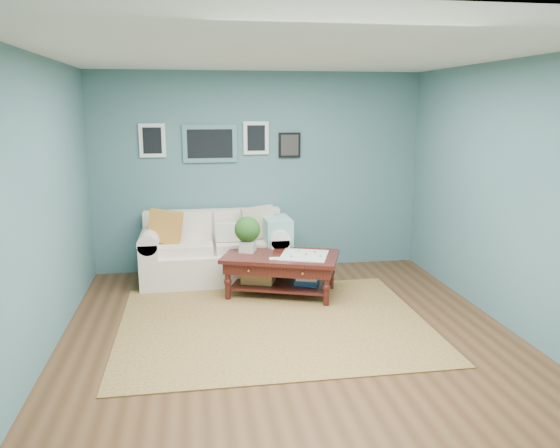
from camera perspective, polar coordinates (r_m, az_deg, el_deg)
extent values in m
plane|color=brown|center=(5.48, 1.21, -11.92)|extent=(5.00, 5.00, 0.00)
plane|color=white|center=(5.02, 1.35, 17.46)|extent=(5.00, 5.00, 0.00)
cube|color=#456E72|center=(7.53, -2.18, 5.41)|extent=(4.50, 0.02, 2.70)
cube|color=#456E72|center=(2.73, 10.87, -7.05)|extent=(4.50, 0.02, 2.70)
cube|color=#456E72|center=(5.18, -24.04, 1.23)|extent=(0.02, 5.00, 2.70)
cube|color=#456E72|center=(5.91, 23.27, 2.55)|extent=(0.02, 5.00, 2.70)
cube|color=slate|center=(7.41, -7.33, 8.32)|extent=(0.72, 0.03, 0.50)
cube|color=black|center=(7.40, -7.33, 8.32)|extent=(0.60, 0.01, 0.38)
cube|color=white|center=(7.42, -13.20, 8.50)|extent=(0.34, 0.03, 0.44)
cube|color=white|center=(7.46, -2.52, 8.97)|extent=(0.34, 0.03, 0.44)
cube|color=black|center=(7.53, 1.00, 8.25)|extent=(0.30, 0.03, 0.34)
cube|color=brown|center=(5.83, -0.66, -10.33)|extent=(3.19, 2.55, 0.01)
cube|color=silver|center=(7.21, -6.86, -4.28)|extent=(1.39, 0.86, 0.41)
cube|color=silver|center=(7.42, -7.06, -0.31)|extent=(1.81, 0.21, 0.47)
cube|color=silver|center=(7.20, -13.35, -3.74)|extent=(0.23, 0.86, 0.60)
cube|color=silver|center=(7.25, -0.47, -3.28)|extent=(0.23, 0.86, 0.60)
cylinder|color=silver|center=(7.12, -13.47, -1.40)|extent=(0.25, 0.86, 0.25)
cylinder|color=silver|center=(7.18, -0.47, -0.96)|extent=(0.25, 0.86, 0.25)
cube|color=silver|center=(7.08, -9.90, -2.43)|extent=(0.70, 0.55, 0.13)
cube|color=silver|center=(7.10, -3.91, -2.22)|extent=(0.70, 0.55, 0.13)
cube|color=silver|center=(7.29, -9.95, -0.08)|extent=(0.70, 0.12, 0.35)
cube|color=silver|center=(7.31, -4.13, 0.12)|extent=(0.70, 0.12, 0.35)
cube|color=orange|center=(7.03, -11.89, -0.28)|extent=(0.47, 0.17, 0.46)
cube|color=beige|center=(7.14, -2.28, 0.16)|extent=(0.46, 0.18, 0.45)
cube|color=beige|center=(7.01, -4.69, -0.83)|extent=(0.49, 0.12, 0.23)
cube|color=#7DB9B6|center=(7.10, -0.33, -2.39)|extent=(0.33, 0.54, 0.78)
cube|color=black|center=(6.54, 0.10, -3.39)|extent=(1.53, 1.19, 0.04)
cube|color=black|center=(6.57, 0.10, -4.14)|extent=(1.41, 1.07, 0.13)
cube|color=black|center=(6.65, 0.10, -6.34)|extent=(1.27, 0.93, 0.03)
sphere|color=gold|center=(6.29, -3.30, -4.90)|extent=(0.03, 0.03, 0.03)
sphere|color=gold|center=(6.18, 2.37, -5.21)|extent=(0.03, 0.03, 0.03)
cylinder|color=black|center=(6.46, -5.49, -5.98)|extent=(0.07, 0.07, 0.46)
cylinder|color=black|center=(6.26, 4.88, -6.59)|extent=(0.07, 0.07, 0.46)
cylinder|color=black|center=(7.02, -4.14, -4.48)|extent=(0.07, 0.07, 0.46)
cylinder|color=black|center=(6.83, 5.38, -4.97)|extent=(0.07, 0.07, 0.46)
cube|color=beige|center=(6.66, -3.41, -2.34)|extent=(0.23, 0.23, 0.13)
sphere|color=#254C16|center=(6.61, -3.44, -0.56)|extent=(0.31, 0.31, 0.31)
cube|color=white|center=(6.49, 2.53, -3.28)|extent=(0.69, 0.69, 0.01)
cube|color=tan|center=(6.66, -2.27, -5.17)|extent=(0.45, 0.38, 0.22)
cube|color=navy|center=(6.60, 2.83, -5.79)|extent=(0.32, 0.28, 0.13)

